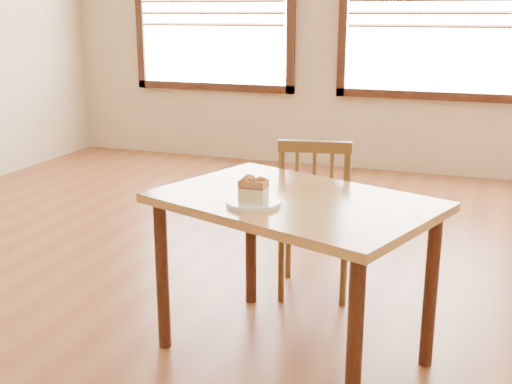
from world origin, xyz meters
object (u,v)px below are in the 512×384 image
at_px(cafe_chair_main, 315,216).
at_px(cake_slice, 253,189).
at_px(plate, 254,203).
at_px(cafe_table_main, 294,221).

height_order(cafe_chair_main, cake_slice, cafe_chair_main).
xyz_separation_m(plate, cake_slice, (-0.00, -0.00, 0.06)).
distance_m(cafe_chair_main, cake_slice, 0.91).
height_order(cafe_table_main, cafe_chair_main, cafe_chair_main).
relative_size(cafe_chair_main, plate, 3.99).
bearing_deg(cake_slice, cafe_chair_main, 86.24).
height_order(plate, cake_slice, cake_slice).
bearing_deg(plate, cafe_chair_main, 86.55).
bearing_deg(cafe_table_main, plate, -109.43).
bearing_deg(cake_slice, plate, 85.78).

